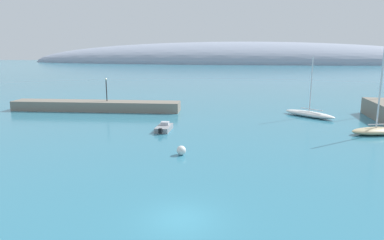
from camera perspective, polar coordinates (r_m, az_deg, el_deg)
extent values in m
plane|color=teal|center=(20.95, -1.80, -16.08)|extent=(600.00, 600.00, 0.00)
cube|color=gray|center=(58.26, -15.62, 2.28)|extent=(27.57, 5.70, 1.58)
ellipsoid|color=#8E99AD|center=(274.93, 7.12, 9.39)|extent=(337.01, 81.48, 32.38)
ellipsoid|color=#C6B284|center=(45.63, 28.19, -1.61)|extent=(6.41, 4.10, 0.85)
cylinder|color=silver|center=(44.89, 28.78, 4.51)|extent=(0.18, 0.18, 8.97)
cube|color=silver|center=(45.64, 28.55, -0.64)|extent=(2.58, 0.96, 0.10)
ellipsoid|color=white|center=(53.78, 18.86, 0.94)|extent=(7.44, 6.85, 0.84)
cylinder|color=silver|center=(53.20, 19.16, 5.60)|extent=(0.16, 0.16, 7.95)
cube|color=silver|center=(53.47, 19.24, 1.70)|extent=(2.82, 2.48, 0.10)
ellipsoid|color=#1E6B70|center=(60.05, 28.42, 1.34)|extent=(2.01, 5.74, 1.10)
cylinder|color=silver|center=(59.47, 28.92, 6.52)|extent=(0.14, 0.14, 9.82)
cube|color=silver|center=(60.16, 28.42, 2.23)|extent=(0.20, 2.56, 0.10)
cube|color=gray|center=(42.34, -4.66, -1.36)|extent=(1.71, 3.55, 0.60)
cube|color=black|center=(40.41, -5.30, -1.77)|extent=(0.37, 0.45, 0.54)
cube|color=#B2B7C1|center=(42.73, -4.52, -0.55)|extent=(0.99, 0.87, 0.40)
sphere|color=silver|center=(32.49, -1.79, -5.06)|extent=(0.89, 0.89, 0.89)
cylinder|color=black|center=(57.58, -14.00, 4.74)|extent=(0.16, 0.16, 3.36)
sphere|color=#EAEACC|center=(57.40, -14.09, 6.58)|extent=(0.36, 0.36, 0.36)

